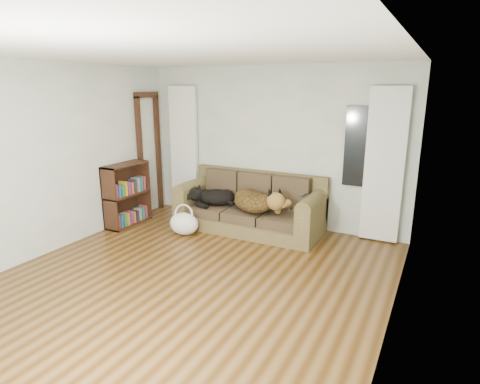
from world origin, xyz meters
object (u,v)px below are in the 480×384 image
at_px(dog_black_lab, 214,197).
at_px(dog_shepherd, 256,203).
at_px(sofa, 249,203).
at_px(tote_bag, 184,225).
at_px(bookshelf, 127,195).

distance_m(dog_black_lab, dog_shepherd, 0.78).
relative_size(sofa, dog_shepherd, 2.95).
height_order(sofa, tote_bag, sofa).
relative_size(dog_black_lab, bookshelf, 0.61).
bearing_deg(sofa, bookshelf, -160.38).
relative_size(tote_bag, bookshelf, 0.46).
relative_size(dog_black_lab, tote_bag, 1.32).
height_order(sofa, dog_shepherd, sofa).
relative_size(sofa, tote_bag, 4.91).
bearing_deg(bookshelf, dog_black_lab, 20.02).
bearing_deg(dog_shepherd, bookshelf, 48.89).
relative_size(dog_shepherd, bookshelf, 0.76).
bearing_deg(bookshelf, sofa, 13.92).
relative_size(sofa, dog_black_lab, 3.73).
xyz_separation_m(sofa, tote_bag, (-0.80, -0.67, -0.29)).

